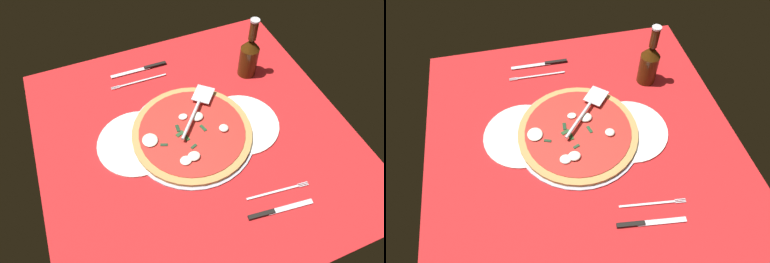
{
  "view_description": "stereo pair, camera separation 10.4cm",
  "coord_description": "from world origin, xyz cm",
  "views": [
    {
      "loc": [
        24.28,
        56.38,
        85.82
      ],
      "look_at": [
        0.89,
        -1.07,
        1.98
      ],
      "focal_mm": 31.23,
      "sensor_mm": 36.0,
      "label": 1
    },
    {
      "loc": [
        14.34,
        59.48,
        85.82
      ],
      "look_at": [
        0.89,
        -1.07,
        1.98
      ],
      "focal_mm": 31.23,
      "sensor_mm": 36.0,
      "label": 2
    }
  ],
  "objects": [
    {
      "name": "pizza_pan",
      "position": [
        0.89,
        -1.07,
        0.54
      ],
      "size": [
        39.55,
        39.55,
        0.88
      ],
      "primitive_type": "cylinder",
      "color": "#ACADBC",
      "rests_on": "ground_plane"
    },
    {
      "name": "pizza",
      "position": [
        1.02,
        -1.0,
        1.77
      ],
      "size": [
        37.67,
        37.67,
        2.84
      ],
      "color": "tan",
      "rests_on": "pizza_pan"
    },
    {
      "name": "ground_plane",
      "position": [
        0.0,
        0.0,
        -0.4
      ],
      "size": [
        96.0,
        96.0,
        0.8
      ],
      "primitive_type": "cube",
      "color": "red"
    },
    {
      "name": "beer_bottle",
      "position": [
        -28.01,
        -19.51,
        8.69
      ],
      "size": [
        6.52,
        6.52,
        22.85
      ],
      "color": "#3F2109",
      "rests_on": "ground_plane"
    },
    {
      "name": "dinner_plate_left",
      "position": [
        -15.38,
        1.21,
        0.6
      ],
      "size": [
        24.21,
        24.21,
        1.0
      ],
      "primitive_type": "cylinder",
      "color": "white",
      "rests_on": "ground_plane"
    },
    {
      "name": "place_setting_far",
      "position": [
        -11.9,
        29.03,
        0.46
      ],
      "size": [
        20.88,
        13.75,
        1.4
      ],
      "rotation": [
        0.0,
        0.0,
        3.02
      ],
      "color": "white",
      "rests_on": "ground_plane"
    },
    {
      "name": "place_setting_near",
      "position": [
        7.92,
        -32.64,
        0.46
      ],
      "size": [
        22.12,
        13.03,
        1.4
      ],
      "rotation": [
        0.0,
        0.0,
        -0.02
      ],
      "color": "white",
      "rests_on": "ground_plane"
    },
    {
      "name": "pizza_server",
      "position": [
        -3.67,
        -7.86,
        4.16
      ],
      "size": [
        17.93,
        19.8,
        1.0
      ],
      "rotation": [
        0.0,
        0.0,
        3.99
      ],
      "color": "silver",
      "rests_on": "pizza"
    },
    {
      "name": "dinner_plate_right",
      "position": [
        17.91,
        -4.42,
        0.6
      ],
      "size": [
        24.6,
        24.6,
        1.0
      ],
      "primitive_type": "cylinder",
      "color": "white",
      "rests_on": "ground_plane"
    },
    {
      "name": "checker_pattern",
      "position": [
        0.0,
        0.0,
        0.05
      ],
      "size": [
        96.0,
        96.0,
        0.1
      ],
      "color": "silver",
      "rests_on": "ground_plane"
    }
  ]
}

